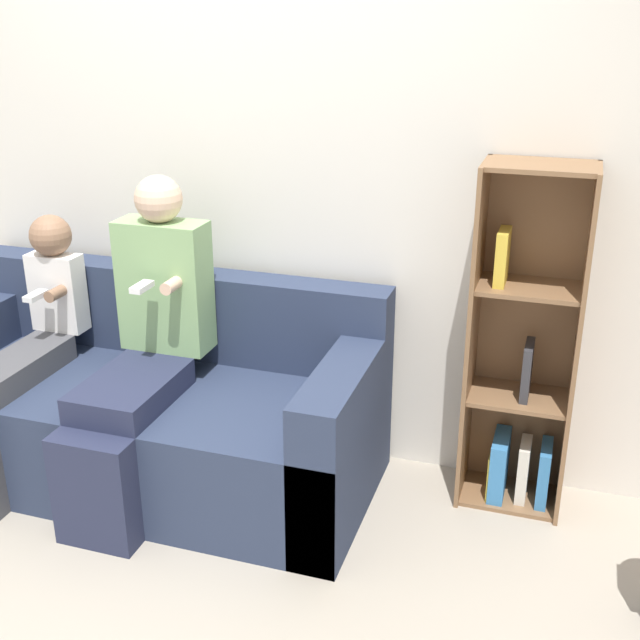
% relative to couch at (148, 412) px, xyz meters
% --- Properties ---
extents(ground_plane, '(14.00, 14.00, 0.00)m').
position_rel_couch_xyz_m(ground_plane, '(0.33, -0.52, -0.30)').
color(ground_plane, '#9E9384').
extents(back_wall, '(10.00, 0.06, 2.55)m').
position_rel_couch_xyz_m(back_wall, '(0.33, 0.48, 0.97)').
color(back_wall, silver).
rests_on(back_wall, ground_plane).
extents(couch, '(2.01, 0.87, 0.86)m').
position_rel_couch_xyz_m(couch, '(0.00, 0.00, 0.00)').
color(couch, '#28334C').
rests_on(couch, ground_plane).
extents(adult_seated, '(0.38, 0.81, 1.33)m').
position_rel_couch_xyz_m(adult_seated, '(0.06, -0.09, 0.38)').
color(adult_seated, '#232842').
rests_on(adult_seated, ground_plane).
extents(child_seated, '(0.24, 0.84, 1.11)m').
position_rel_couch_xyz_m(child_seated, '(-0.52, -0.14, 0.27)').
color(child_seated, '#47474C').
rests_on(child_seated, ground_plane).
extents(bookshelf, '(0.42, 0.30, 1.43)m').
position_rel_couch_xyz_m(bookshelf, '(1.55, 0.32, 0.30)').
color(bookshelf, brown).
rests_on(bookshelf, ground_plane).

